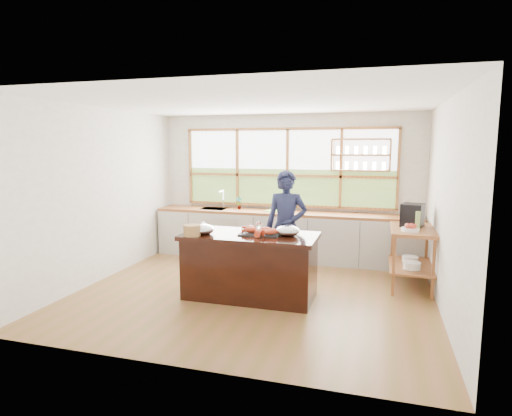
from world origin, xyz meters
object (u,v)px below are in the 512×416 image
at_px(espresso_machine, 412,215).
at_px(cook, 286,228).
at_px(island, 250,265).
at_px(wicker_basket, 192,230).

bearing_deg(espresso_machine, cook, -148.79).
relative_size(island, wicker_basket, 7.95).
relative_size(island, espresso_machine, 5.36).
bearing_deg(cook, espresso_machine, 11.72).
bearing_deg(wicker_basket, cook, 44.85).
xyz_separation_m(cook, espresso_machine, (1.84, 0.50, 0.20)).
height_order(cook, espresso_machine, cook).
height_order(island, cook, cook).
relative_size(island, cook, 1.06).
bearing_deg(espresso_machine, wicker_basket, -135.75).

